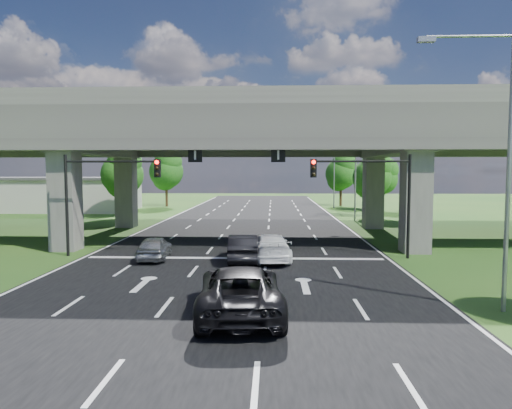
# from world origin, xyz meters

# --- Properties ---
(ground) EXTENTS (160.00, 160.00, 0.00)m
(ground) POSITION_xyz_m (0.00, 0.00, 0.00)
(ground) COLOR #234F19
(ground) RESTS_ON ground
(road) EXTENTS (18.00, 120.00, 0.03)m
(road) POSITION_xyz_m (0.00, 10.00, 0.01)
(road) COLOR black
(road) RESTS_ON ground
(overpass) EXTENTS (80.00, 15.00, 10.00)m
(overpass) POSITION_xyz_m (0.00, 12.00, 7.92)
(overpass) COLOR #3B3836
(overpass) RESTS_ON ground
(warehouse) EXTENTS (20.00, 10.00, 4.00)m
(warehouse) POSITION_xyz_m (-26.00, 35.00, 2.00)
(warehouse) COLOR #9E9E99
(warehouse) RESTS_ON ground
(signal_right) EXTENTS (5.76, 0.54, 6.00)m
(signal_right) POSITION_xyz_m (7.82, 3.94, 4.19)
(signal_right) COLOR black
(signal_right) RESTS_ON ground
(signal_left) EXTENTS (5.76, 0.54, 6.00)m
(signal_left) POSITION_xyz_m (-7.82, 3.94, 4.19)
(signal_left) COLOR black
(signal_left) RESTS_ON ground
(streetlight_near) EXTENTS (3.38, 0.25, 10.00)m
(streetlight_near) POSITION_xyz_m (10.10, -6.00, 5.85)
(streetlight_near) COLOR gray
(streetlight_near) RESTS_ON ground
(streetlight_far) EXTENTS (3.38, 0.25, 10.00)m
(streetlight_far) POSITION_xyz_m (10.10, 24.00, 5.85)
(streetlight_far) COLOR gray
(streetlight_far) RESTS_ON ground
(streetlight_beyond) EXTENTS (3.38, 0.25, 10.00)m
(streetlight_beyond) POSITION_xyz_m (10.10, 40.00, 5.85)
(streetlight_beyond) COLOR gray
(streetlight_beyond) RESTS_ON ground
(tree_left_near) EXTENTS (4.50, 4.50, 7.80)m
(tree_left_near) POSITION_xyz_m (-13.95, 26.00, 4.82)
(tree_left_near) COLOR black
(tree_left_near) RESTS_ON ground
(tree_left_mid) EXTENTS (3.91, 3.90, 6.76)m
(tree_left_mid) POSITION_xyz_m (-16.95, 34.00, 4.17)
(tree_left_mid) COLOR black
(tree_left_mid) RESTS_ON ground
(tree_left_far) EXTENTS (4.80, 4.80, 8.32)m
(tree_left_far) POSITION_xyz_m (-12.95, 42.00, 5.14)
(tree_left_far) COLOR black
(tree_left_far) RESTS_ON ground
(tree_right_near) EXTENTS (4.20, 4.20, 7.28)m
(tree_right_near) POSITION_xyz_m (13.05, 28.00, 4.50)
(tree_right_near) COLOR black
(tree_right_near) RESTS_ON ground
(tree_right_mid) EXTENTS (3.91, 3.90, 6.76)m
(tree_right_mid) POSITION_xyz_m (16.05, 36.00, 4.17)
(tree_right_mid) COLOR black
(tree_right_mid) RESTS_ON ground
(tree_right_far) EXTENTS (4.50, 4.50, 7.80)m
(tree_right_far) POSITION_xyz_m (12.05, 44.00, 4.82)
(tree_right_far) COLOR black
(tree_right_far) RESTS_ON ground
(car_silver) EXTENTS (1.86, 4.01, 1.33)m
(car_silver) POSITION_xyz_m (-4.53, 3.00, 0.69)
(car_silver) COLOR #919498
(car_silver) RESTS_ON road
(car_dark) EXTENTS (1.81, 4.59, 1.49)m
(car_dark) POSITION_xyz_m (0.54, 2.68, 0.77)
(car_dark) COLOR black
(car_dark) RESTS_ON road
(car_white) EXTENTS (2.55, 5.25, 1.47)m
(car_white) POSITION_xyz_m (2.04, 3.00, 0.77)
(car_white) COLOR white
(car_white) RESTS_ON road
(car_trailing) EXTENTS (3.30, 6.32, 1.70)m
(car_trailing) POSITION_xyz_m (1.06, -6.76, 0.88)
(car_trailing) COLOR black
(car_trailing) RESTS_ON road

